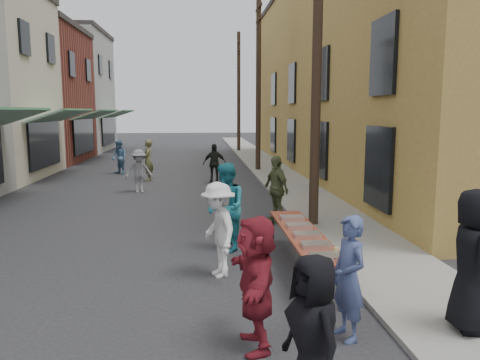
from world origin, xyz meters
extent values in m
plane|color=#28282B|center=(0.00, 0.00, 0.00)|extent=(120.00, 120.00, 0.00)
cube|color=gray|center=(5.00, 15.00, 0.05)|extent=(2.20, 60.00, 0.10)
cube|color=maroon|center=(-10.00, 21.00, 4.00)|extent=(8.00, 8.00, 8.00)
cube|color=gray|center=(-10.00, 29.00, 4.50)|extent=(8.00, 8.00, 9.00)
cube|color=#A8813C|center=(11.10, 14.00, 5.00)|extent=(10.00, 28.00, 10.00)
cylinder|color=#2D2116|center=(4.30, 3.00, 4.50)|extent=(0.26, 0.26, 9.00)
cylinder|color=#2D2116|center=(4.30, 15.00, 4.50)|extent=(0.26, 0.26, 9.00)
cylinder|color=#2D2116|center=(4.30, 27.00, 4.50)|extent=(0.26, 0.26, 9.00)
cube|color=maroon|center=(3.27, -0.35, 0.73)|extent=(0.70, 4.00, 0.04)
cylinder|color=black|center=(2.98, -2.23, 0.35)|extent=(0.04, 0.04, 0.71)
cylinder|color=black|center=(3.56, -2.23, 0.35)|extent=(0.04, 0.04, 0.71)
cylinder|color=black|center=(2.98, 1.53, 0.35)|extent=(0.04, 0.04, 0.71)
cylinder|color=black|center=(3.56, 1.53, 0.35)|extent=(0.04, 0.04, 0.71)
cube|color=maroon|center=(3.27, -2.00, 0.79)|extent=(0.50, 0.33, 0.08)
cube|color=#B2B2B7|center=(3.27, -1.35, 0.79)|extent=(0.50, 0.33, 0.08)
cube|color=tan|center=(3.27, -0.65, 0.79)|extent=(0.50, 0.33, 0.08)
cube|color=#B2B2B7|center=(3.27, 0.05, 0.79)|extent=(0.50, 0.33, 0.08)
cube|color=tan|center=(3.27, 0.75, 0.79)|extent=(0.50, 0.33, 0.08)
cylinder|color=#A57F26|center=(3.05, -2.30, 0.79)|extent=(0.07, 0.07, 0.08)
cylinder|color=#A57F26|center=(3.05, -2.20, 0.79)|extent=(0.07, 0.07, 0.08)
cylinder|color=#A57F26|center=(3.05, -2.10, 0.79)|extent=(0.07, 0.07, 0.08)
cylinder|color=tan|center=(3.47, -2.25, 0.81)|extent=(0.08, 0.08, 0.12)
imported|color=black|center=(2.39, -4.74, 0.85)|extent=(0.76, 0.96, 1.70)
imported|color=#445284|center=(3.26, -3.17, 0.86)|extent=(0.55, 0.71, 1.72)
imported|color=teal|center=(1.85, 1.07, 0.99)|extent=(0.98, 1.12, 1.97)
imported|color=white|center=(1.61, -0.55, 0.90)|extent=(0.97, 1.30, 1.79)
imported|color=#616D3F|center=(3.40, 3.73, 0.94)|extent=(0.84, 1.19, 1.87)
imported|color=maroon|center=(1.98, -3.31, 0.89)|extent=(0.55, 1.66, 1.78)
imported|color=black|center=(4.96, -3.25, 1.09)|extent=(0.88, 1.10, 1.97)
imported|color=gray|center=(-1.05, 8.96, 0.83)|extent=(1.20, 0.90, 1.65)
imported|color=black|center=(1.92, 11.13, 0.85)|extent=(1.02, 0.48, 1.70)
imported|color=brown|center=(-1.03, 11.92, 0.93)|extent=(0.46, 0.68, 1.86)
imported|color=#537DA2|center=(-2.69, 14.37, 0.85)|extent=(1.03, 1.04, 1.69)
camera|label=1|loc=(1.28, -9.07, 3.09)|focal=35.00mm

